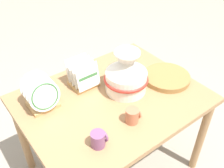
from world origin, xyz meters
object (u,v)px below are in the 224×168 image
Objects in this scene: dish_rack_square_plates at (83,77)px; dish_rack_round_plates at (42,96)px; mug_terracotta_glaze at (133,115)px; mug_plum_glaze at (99,139)px; ceramic_vase at (126,74)px; wicker_charger_stack at (167,77)px.

dish_rack_round_plates is at bearing -173.88° from dish_rack_square_plates.
dish_rack_round_plates is 0.56m from mug_terracotta_glaze.
mug_plum_glaze and mug_terracotta_glaze have the same top height.
mug_plum_glaze is (-0.41, -0.27, -0.08)m from ceramic_vase.
dish_rack_square_plates is 0.46m from mug_terracotta_glaze.
dish_rack_square_plates is at bearing 132.51° from ceramic_vase.
ceramic_vase is at bearing -19.55° from dish_rack_round_plates.
dish_rack_round_plates reaches higher than mug_plum_glaze.
mug_plum_glaze is at bearing -113.64° from dish_rack_square_plates.
mug_plum_glaze is (0.10, -0.45, -0.04)m from dish_rack_round_plates.
mug_terracotta_glaze is (-0.46, -0.16, 0.03)m from wicker_charger_stack.
wicker_charger_stack is 3.57× the size of mug_terracotta_glaze.
dish_rack_round_plates is 2.37× the size of mug_plum_glaze.
dish_rack_round_plates reaches higher than wicker_charger_stack.
wicker_charger_stack is at bearing -16.12° from ceramic_vase.
dish_rack_round_plates reaches higher than dish_rack_square_plates.
dish_rack_round_plates is at bearing 129.72° from mug_terracotta_glaze.
mug_terracotta_glaze is (0.25, 0.02, 0.00)m from mug_plum_glaze.
dish_rack_round_plates is 0.46m from mug_plum_glaze.
dish_rack_round_plates is (-0.51, 0.18, -0.04)m from ceramic_vase.
wicker_charger_stack is (0.30, -0.09, -0.11)m from ceramic_vase.
wicker_charger_stack is 0.48m from mug_terracotta_glaze.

